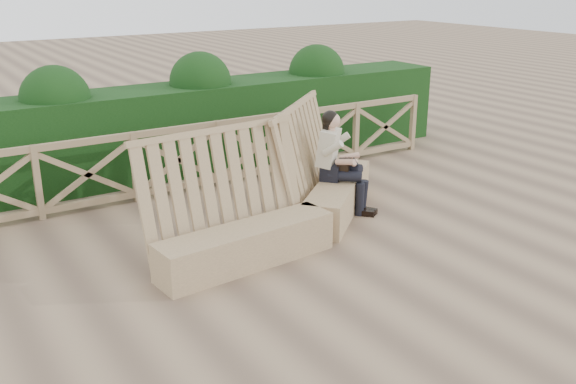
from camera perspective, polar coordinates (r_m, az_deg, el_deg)
ground at (r=7.63m, az=0.94°, el=-7.38°), size 60.00×60.00×0.00m
bench at (r=8.61m, az=0.32°, el=-1.23°), size 4.24×2.35×1.62m
woman at (r=9.38m, az=4.41°, el=2.99°), size 0.79×0.91×1.51m
guardrail at (r=10.34m, az=-9.76°, el=2.82°), size 10.10×0.09×1.10m
hedge at (r=11.37m, az=-12.19°, el=5.18°), size 12.00×1.20×1.50m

